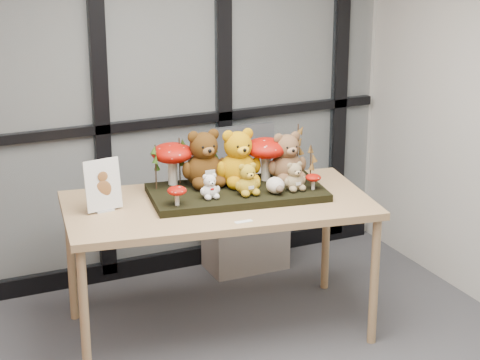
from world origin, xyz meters
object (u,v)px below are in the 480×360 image
bear_tan_back (286,154)px  cabinet (246,219)px  bear_pooh_yellow (238,154)px  bear_white_bow (210,185)px  diorama_tray (237,193)px  mushroom_front_left (177,195)px  plush_cream_hedgehog (275,184)px  mushroom_back_right (266,157)px  sign_holder (103,188)px  monitor (245,147)px  mushroom_front_right (313,181)px  display_table (218,212)px  bear_small_yellow (247,177)px  bear_brown_medium (204,155)px  bear_beige_small (295,175)px  mushroom_back_left (173,162)px

bear_tan_back → cabinet: 0.96m
bear_pooh_yellow → bear_white_bow: bearing=-137.8°
diorama_tray → mushroom_front_left: size_ratio=8.37×
diorama_tray → plush_cream_hedgehog: 0.24m
mushroom_back_right → cabinet: bearing=75.5°
mushroom_front_left → mushroom_back_right: bearing=17.1°
sign_holder → monitor: (1.16, 0.67, -0.08)m
mushroom_front_right → mushroom_back_right: bearing=122.7°
display_table → mushroom_front_right: 0.58m
bear_small_yellow → cabinet: (0.38, 0.83, -0.60)m
display_table → bear_white_bow: size_ratio=11.85×
bear_brown_medium → bear_pooh_yellow: bearing=-11.5°
diorama_tray → bear_beige_small: bearing=-17.6°
bear_beige_small → mushroom_front_left: bear_beige_small is taller
diorama_tray → bear_tan_back: (0.33, 0.03, 0.18)m
bear_brown_medium → plush_cream_hedgehog: bear_brown_medium is taller
bear_pooh_yellow → mushroom_back_right: bearing=8.8°
diorama_tray → monitor: (0.39, 0.74, 0.03)m
bear_tan_back → mushroom_back_right: bear_tan_back is taller
plush_cream_hedgehog → cabinet: size_ratio=0.15×
diorama_tray → cabinet: diorama_tray is taller
bear_white_bow → cabinet: bear_white_bow is taller
sign_holder → mushroom_back_left: bearing=11.1°
display_table → plush_cream_hedgehog: size_ratio=17.72×
bear_brown_medium → monitor: (0.53, 0.59, -0.17)m
bear_beige_small → plush_cream_hedgehog: 0.13m
plush_cream_hedgehog → diorama_tray: bearing=145.8°
mushroom_front_left → display_table: bearing=14.4°
bear_small_yellow → sign_holder: 0.81m
plush_cream_hedgehog → monitor: (0.22, 0.90, -0.04)m
bear_white_bow → sign_holder: 0.59m
bear_pooh_yellow → monitor: bear_pooh_yellow is taller
bear_beige_small → mushroom_back_left: size_ratio=0.67×
bear_brown_medium → bear_tan_back: size_ratio=1.13×
display_table → bear_small_yellow: size_ratio=9.15×
display_table → mushroom_front_right: bearing=-5.8°
mushroom_back_right → monitor: size_ratio=0.67×
bear_small_yellow → bear_white_bow: bear_small_yellow is taller
mushroom_front_right → bear_small_yellow: bearing=168.4°
bear_brown_medium → sign_holder: size_ratio=1.24×
bear_beige_small → mushroom_back_right: (-0.07, 0.23, 0.05)m
bear_small_yellow → mushroom_back_right: 0.29m
display_table → bear_beige_small: size_ratio=10.11×
bear_beige_small → mushroom_front_left: size_ratio=1.54×
diorama_tray → cabinet: 0.95m
bear_beige_small → bear_tan_back: bearing=86.6°
display_table → plush_cream_hedgehog: (0.31, -0.11, 0.16)m
bear_brown_medium → mushroom_front_right: (0.54, -0.34, -0.13)m
mushroom_front_left → monitor: 1.17m
bear_beige_small → monitor: bear_beige_small is taller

